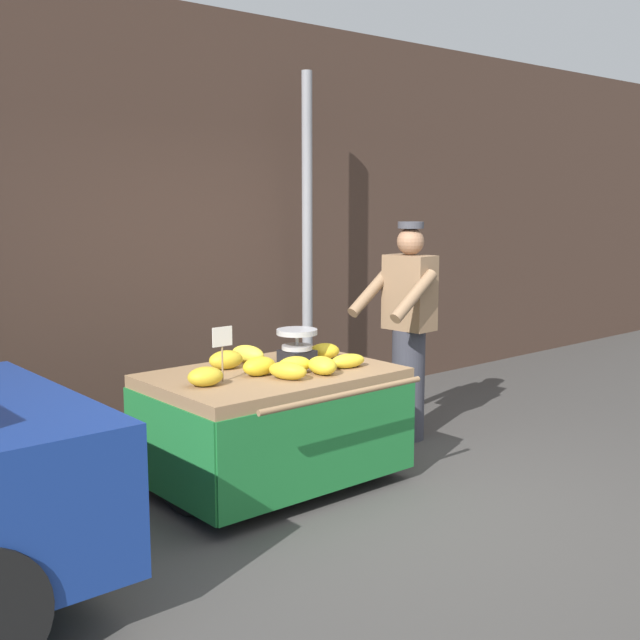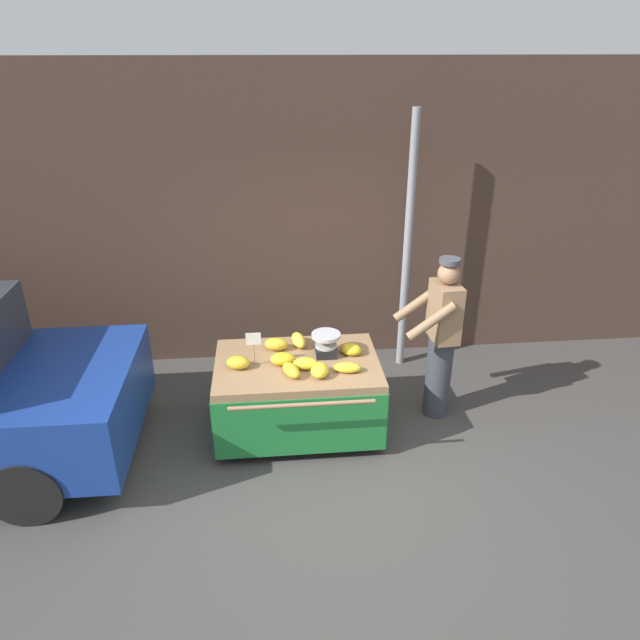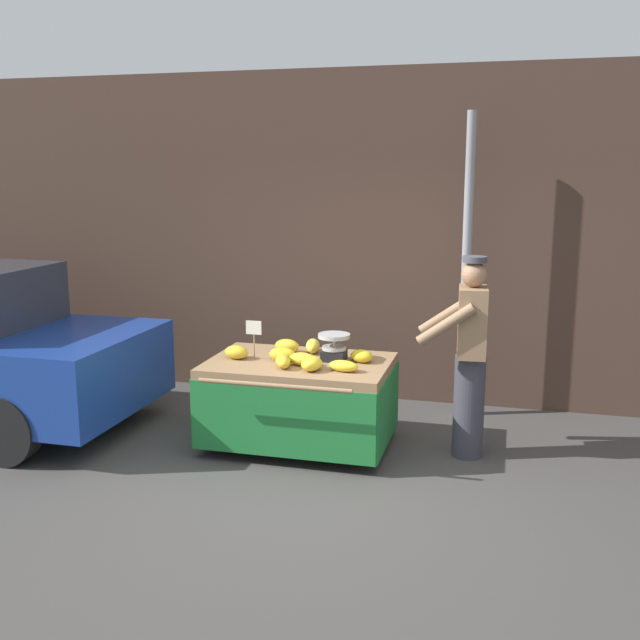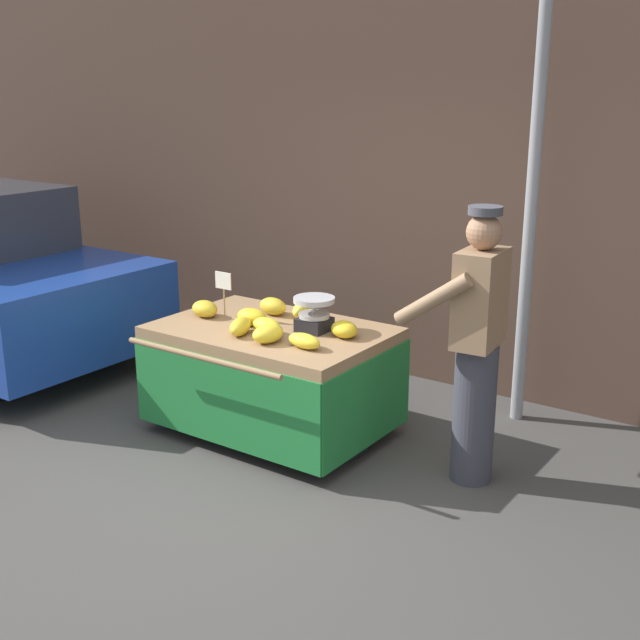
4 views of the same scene
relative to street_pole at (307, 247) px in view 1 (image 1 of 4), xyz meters
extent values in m
plane|color=#423F3D|center=(-1.00, -2.14, -1.47)|extent=(60.00, 60.00, 0.00)
cube|color=#473328|center=(-1.00, 0.46, 0.23)|extent=(16.00, 0.24, 3.42)
cylinder|color=gray|center=(0.00, 0.00, 0.00)|extent=(0.09, 0.09, 2.95)
cube|color=#93704C|center=(-1.32, -1.24, -0.73)|extent=(1.57, 1.05, 0.08)
cylinder|color=black|center=(-2.02, -1.24, -1.14)|extent=(0.05, 0.66, 0.66)
cylinder|color=#B7B7BC|center=(-2.05, -1.24, -1.14)|extent=(0.01, 0.12, 0.12)
cylinder|color=black|center=(-0.62, -1.24, -1.14)|extent=(0.05, 0.66, 0.66)
cylinder|color=#B7B7BC|center=(-0.59, -1.24, -1.14)|extent=(0.01, 0.12, 0.12)
cylinder|color=#4C4742|center=(-1.32, -0.79, -1.12)|extent=(0.05, 0.05, 0.70)
cube|color=#1E7233|center=(-1.32, -1.76, -1.07)|extent=(1.57, 0.02, 0.60)
cube|color=#1E7233|center=(-1.32, -0.71, -1.07)|extent=(1.57, 0.02, 0.60)
cube|color=#1E7233|center=(-2.10, -1.24, -1.07)|extent=(0.02, 1.05, 0.60)
cube|color=#1E7233|center=(-0.54, -1.24, -1.07)|extent=(0.02, 1.05, 0.60)
cylinder|color=#93704C|center=(-1.32, -1.94, -0.71)|extent=(1.25, 0.04, 0.04)
cube|color=black|center=(-1.03, -1.14, -0.65)|extent=(0.20, 0.20, 0.09)
cylinder|color=#B7B7BC|center=(-1.03, -1.14, -0.55)|extent=(0.02, 0.02, 0.11)
cylinder|color=#B7B7BC|center=(-1.03, -1.14, -0.48)|extent=(0.28, 0.28, 0.04)
cylinder|color=#B7B7BC|center=(-1.03, -1.14, -0.58)|extent=(0.21, 0.21, 0.03)
cylinder|color=#997A51|center=(-1.72, -1.26, -0.58)|extent=(0.01, 0.01, 0.22)
cube|color=white|center=(-1.72, -1.27, -0.41)|extent=(0.14, 0.01, 0.12)
ellipsoid|color=gold|center=(-1.51, -0.98, -0.63)|extent=(0.26, 0.18, 0.12)
ellipsoid|color=yellow|center=(-1.28, -0.92, -0.63)|extent=(0.18, 0.29, 0.12)
ellipsoid|color=yellow|center=(-0.87, -1.47, -0.65)|extent=(0.27, 0.16, 0.09)
ellipsoid|color=yellow|center=(-1.13, -1.52, -0.64)|extent=(0.19, 0.25, 0.12)
ellipsoid|color=yellow|center=(-1.25, -1.38, -0.64)|extent=(0.25, 0.17, 0.11)
ellipsoid|color=gold|center=(-1.46, -1.28, -0.63)|extent=(0.23, 0.15, 0.12)
ellipsoid|color=gold|center=(-1.39, -1.49, -0.64)|extent=(0.22, 0.29, 0.11)
ellipsoid|color=gold|center=(-0.79, -1.14, -0.64)|extent=(0.26, 0.24, 0.11)
ellipsoid|color=gold|center=(-1.87, -1.31, -0.64)|extent=(0.25, 0.20, 0.12)
cylinder|color=#383842|center=(0.13, -1.09, -1.03)|extent=(0.26, 0.26, 0.88)
cube|color=#8C6B4C|center=(0.13, -1.09, -0.30)|extent=(0.26, 0.40, 0.58)
sphere|color=#9E7051|center=(0.13, -1.09, 0.09)|extent=(0.21, 0.21, 0.21)
cylinder|color=#3F3F47|center=(0.13, -1.09, 0.22)|extent=(0.20, 0.20, 0.05)
cylinder|color=#8C6B4C|center=(-0.06, -1.31, -0.29)|extent=(0.48, 0.13, 0.37)
cylinder|color=#8C6B4C|center=(-0.10, -0.89, -0.29)|extent=(0.48, 0.13, 0.37)
camera|label=1|loc=(-4.37, -5.30, 0.43)|focal=44.72mm
camera|label=2|loc=(-1.56, -6.03, 2.04)|focal=32.40mm
camera|label=3|loc=(0.44, -7.21, 0.93)|focal=41.61mm
camera|label=4|loc=(2.01, -5.43, 0.92)|focal=45.71mm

